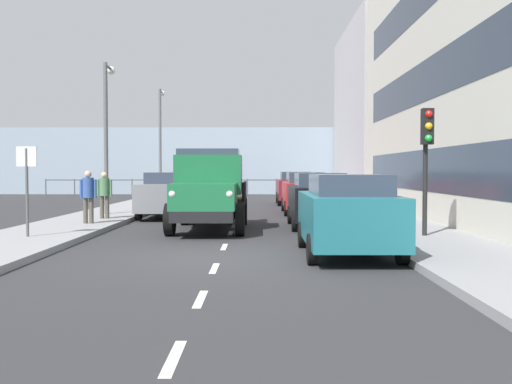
% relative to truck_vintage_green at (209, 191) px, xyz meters
% --- Properties ---
extents(ground_plane, '(80.00, 80.00, 0.00)m').
position_rel_truck_vintage_green_xyz_m(ground_plane, '(-0.67, -3.54, -1.18)').
color(ground_plane, '#2D2D30').
extents(sidewalk_left, '(2.74, 39.95, 0.15)m').
position_rel_truck_vintage_green_xyz_m(sidewalk_left, '(-5.68, -3.54, -1.10)').
color(sidewalk_left, gray).
rests_on(sidewalk_left, ground_plane).
extents(sidewalk_right, '(2.74, 39.95, 0.15)m').
position_rel_truck_vintage_green_xyz_m(sidewalk_right, '(4.35, -3.54, -1.10)').
color(sidewalk_right, gray).
rests_on(sidewalk_right, ground_plane).
extents(road_centreline_markings, '(0.12, 35.14, 0.01)m').
position_rel_truck_vintage_green_xyz_m(road_centreline_markings, '(-0.67, -2.85, -1.17)').
color(road_centreline_markings, silver).
rests_on(road_centreline_markings, ground_plane).
extents(building_far_block, '(6.26, 12.37, 10.86)m').
position_rel_truck_vintage_green_xyz_m(building_far_block, '(-10.18, -19.76, 4.25)').
color(building_far_block, '#B7B2B7').
rests_on(building_far_block, ground_plane).
extents(sea_horizon, '(80.00, 0.80, 5.00)m').
position_rel_truck_vintage_green_xyz_m(sea_horizon, '(-0.67, -26.51, 1.32)').
color(sea_horizon, '#8C9EAD').
rests_on(sea_horizon, ground_plane).
extents(seawall_railing, '(28.08, 0.08, 1.20)m').
position_rel_truck_vintage_green_xyz_m(seawall_railing, '(-0.67, -22.91, -0.26)').
color(seawall_railing, '#4C5156').
rests_on(seawall_railing, ground_plane).
extents(truck_vintage_green, '(2.17, 5.64, 2.43)m').
position_rel_truck_vintage_green_xyz_m(truck_vintage_green, '(0.00, 0.00, 0.00)').
color(truck_vintage_green, black).
rests_on(truck_vintage_green, ground_plane).
extents(car_teal_kerbside_near, '(1.90, 4.03, 1.72)m').
position_rel_truck_vintage_green_xyz_m(car_teal_kerbside_near, '(-3.36, 4.92, -0.28)').
color(car_teal_kerbside_near, '#1E6670').
rests_on(car_teal_kerbside_near, ground_plane).
extents(car_black_kerbside_1, '(1.81, 4.02, 1.72)m').
position_rel_truck_vintage_green_xyz_m(car_black_kerbside_1, '(-3.36, -1.05, -0.28)').
color(car_black_kerbside_1, black).
rests_on(car_black_kerbside_1, ground_plane).
extents(car_red_kerbside_2, '(1.78, 4.43, 1.72)m').
position_rel_truck_vintage_green_xyz_m(car_red_kerbside_2, '(-3.36, -6.89, -0.28)').
color(car_red_kerbside_2, '#B21E1E').
rests_on(car_red_kerbside_2, ground_plane).
extents(car_maroon_kerbside_3, '(1.89, 4.07, 1.72)m').
position_rel_truck_vintage_green_xyz_m(car_maroon_kerbside_3, '(-3.36, -13.27, -0.28)').
color(car_maroon_kerbside_3, maroon).
rests_on(car_maroon_kerbside_3, ground_plane).
extents(car_grey_oppositeside_0, '(1.81, 4.49, 1.72)m').
position_rel_truck_vintage_green_xyz_m(car_grey_oppositeside_0, '(2.03, -4.97, -0.28)').
color(car_grey_oppositeside_0, slate).
rests_on(car_grey_oppositeside_0, ground_plane).
extents(pedestrian_couple_a, '(0.53, 0.34, 1.64)m').
position_rel_truck_vintage_green_xyz_m(pedestrian_couple_a, '(3.83, -0.81, -0.07)').
color(pedestrian_couple_a, '#4C473D').
rests_on(pedestrian_couple_a, sidewalk_right).
extents(pedestrian_in_dark_coat, '(0.53, 0.34, 1.60)m').
position_rel_truck_vintage_green_xyz_m(pedestrian_in_dark_coat, '(3.82, -2.66, -0.09)').
color(pedestrian_in_dark_coat, '#4C473D').
rests_on(pedestrian_in_dark_coat, sidewalk_right).
extents(traffic_light_near, '(0.28, 0.41, 3.20)m').
position_rel_truck_vintage_green_xyz_m(traffic_light_near, '(-5.70, 2.57, 1.29)').
color(traffic_light_near, black).
rests_on(traffic_light_near, sidewalk_left).
extents(lamp_post_promenade, '(0.32, 1.14, 5.73)m').
position_rel_truck_vintage_green_xyz_m(lamp_post_promenade, '(4.32, -4.97, 2.43)').
color(lamp_post_promenade, '#59595B').
rests_on(lamp_post_promenade, sidewalk_right).
extents(lamp_post_far, '(0.32, 1.14, 6.49)m').
position_rel_truck_vintage_green_xyz_m(lamp_post_far, '(4.42, -17.56, 2.84)').
color(lamp_post_far, '#59595B').
rests_on(lamp_post_far, sidewalk_right).
extents(street_sign, '(0.50, 0.07, 2.25)m').
position_rel_truck_vintage_green_xyz_m(street_sign, '(4.30, 2.77, 0.50)').
color(street_sign, '#4C4C4C').
rests_on(street_sign, sidewalk_right).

